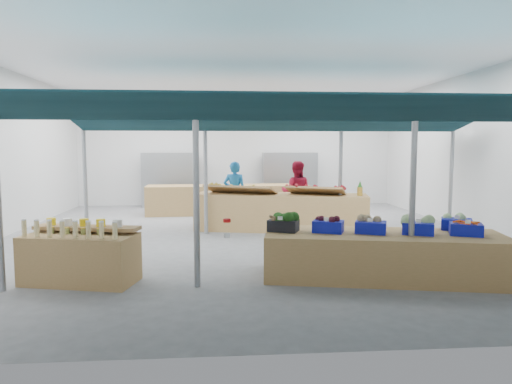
# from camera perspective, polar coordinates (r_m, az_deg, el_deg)

# --- Properties ---
(floor) EXTENTS (13.00, 13.00, 0.00)m
(floor) POSITION_cam_1_polar(r_m,az_deg,el_deg) (11.40, -1.26, -5.62)
(floor) COLOR slate
(floor) RESTS_ON ground
(hall) EXTENTS (13.00, 13.00, 13.00)m
(hall) POSITION_cam_1_polar(r_m,az_deg,el_deg) (12.62, -1.65, 7.53)
(hall) COLOR silver
(hall) RESTS_ON ground
(pole_grid) EXTENTS (10.00, 4.60, 3.00)m
(pole_grid) POSITION_cam_1_polar(r_m,az_deg,el_deg) (9.52, 3.83, 3.15)
(pole_grid) COLOR gray
(pole_grid) RESTS_ON floor
(awnings) EXTENTS (9.50, 7.08, 0.30)m
(awnings) POSITION_cam_1_polar(r_m,az_deg,el_deg) (9.53, 3.86, 8.98)
(awnings) COLOR #0A242D
(awnings) RESTS_ON pole_grid
(back_shelving_left) EXTENTS (2.00, 0.50, 2.00)m
(back_shelving_left) POSITION_cam_1_polar(r_m,az_deg,el_deg) (17.31, -10.68, 1.46)
(back_shelving_left) COLOR #B23F33
(back_shelving_left) RESTS_ON floor
(back_shelving_right) EXTENTS (2.00, 0.50, 2.00)m
(back_shelving_right) POSITION_cam_1_polar(r_m,az_deg,el_deg) (17.40, 4.22, 1.56)
(back_shelving_right) COLOR #B23F33
(back_shelving_right) RESTS_ON floor
(bottle_shelf) EXTENTS (1.93, 1.43, 1.08)m
(bottle_shelf) POSITION_cam_1_polar(r_m,az_deg,el_deg) (8.08, -20.99, -7.49)
(bottle_shelf) COLOR olive
(bottle_shelf) RESTS_ON floor
(veg_counter) EXTENTS (4.13, 2.07, 0.77)m
(veg_counter) POSITION_cam_1_polar(r_m,az_deg,el_deg) (8.10, 15.63, -7.67)
(veg_counter) COLOR olive
(veg_counter) RESTS_ON floor
(fruit_counter) EXTENTS (4.67, 2.00, 0.97)m
(fruit_counter) POSITION_cam_1_polar(r_m,az_deg,el_deg) (12.25, 3.12, -2.53)
(fruit_counter) COLOR olive
(fruit_counter) RESTS_ON floor
(far_counter) EXTENTS (5.40, 1.30, 0.96)m
(far_counter) POSITION_cam_1_polar(r_m,az_deg,el_deg) (15.31, -3.54, -0.93)
(far_counter) COLOR olive
(far_counter) RESTS_ON floor
(crate_stack) EXTENTS (0.62, 0.50, 0.64)m
(crate_stack) POSITION_cam_1_polar(r_m,az_deg,el_deg) (8.06, 18.97, -8.31)
(crate_stack) COLOR #0E159F
(crate_stack) RESTS_ON floor
(vendor_left) EXTENTS (0.74, 0.56, 1.82)m
(vendor_left) POSITION_cam_1_polar(r_m,az_deg,el_deg) (13.19, -2.68, -0.10)
(vendor_left) COLOR #1A69AC
(vendor_left) RESTS_ON floor
(vendor_right) EXTENTS (1.01, 0.86, 1.82)m
(vendor_right) POSITION_cam_1_polar(r_m,az_deg,el_deg) (13.37, 5.06, -0.04)
(vendor_right) COLOR maroon
(vendor_right) RESTS_ON floor
(crate_broccoli) EXTENTS (0.60, 0.52, 0.35)m
(crate_broccoli) POSITION_cam_1_polar(r_m,az_deg,el_deg) (7.92, 3.44, -3.78)
(crate_broccoli) COLOR black
(crate_broccoli) RESTS_ON veg_counter
(crate_beets) EXTENTS (0.60, 0.52, 0.29)m
(crate_beets) POSITION_cam_1_polar(r_m,az_deg,el_deg) (7.91, 9.02, -4.02)
(crate_beets) COLOR #0E159F
(crate_beets) RESTS_ON veg_counter
(crate_celeriac) EXTENTS (0.60, 0.52, 0.31)m
(crate_celeriac) POSITION_cam_1_polar(r_m,az_deg,el_deg) (7.97, 14.16, -3.97)
(crate_celeriac) COLOR #0E159F
(crate_celeriac) RESTS_ON veg_counter
(crate_cabbage) EXTENTS (0.60, 0.52, 0.35)m
(crate_cabbage) POSITION_cam_1_polar(r_m,az_deg,el_deg) (8.10, 19.58, -3.87)
(crate_cabbage) COLOR #0E159F
(crate_cabbage) RESTS_ON veg_counter
(crate_carrots) EXTENTS (0.60, 0.52, 0.29)m
(crate_carrots) POSITION_cam_1_polar(r_m,az_deg,el_deg) (8.31, 24.75, -4.16)
(crate_carrots) COLOR #0E159F
(crate_carrots) RESTS_ON veg_counter
(sparrow) EXTENTS (0.12, 0.09, 0.11)m
(sparrow) POSITION_cam_1_polar(r_m,az_deg,el_deg) (7.78, 2.11, -3.27)
(sparrow) COLOR brown
(sparrow) RESTS_ON crate_broccoli
(pole_ribbon) EXTENTS (0.12, 0.12, 0.28)m
(pole_ribbon) POSITION_cam_1_polar(r_m,az_deg,el_deg) (7.00, -3.66, -3.75)
(pole_ribbon) COLOR red
(pole_ribbon) RESTS_ON pole_grid
(apple_heap_yellow) EXTENTS (2.02, 1.41, 0.27)m
(apple_heap_yellow) POSITION_cam_1_polar(r_m,az_deg,el_deg) (12.20, -1.98, 0.53)
(apple_heap_yellow) COLOR #997247
(apple_heap_yellow) RESTS_ON fruit_counter
(apple_heap_red) EXTENTS (1.65, 1.25, 0.27)m
(apple_heap_red) POSITION_cam_1_polar(r_m,az_deg,el_deg) (12.03, 7.47, 0.41)
(apple_heap_red) COLOR #997247
(apple_heap_red) RESTS_ON fruit_counter
(pineapple) EXTENTS (0.14, 0.14, 0.39)m
(pineapple) POSITION_cam_1_polar(r_m,az_deg,el_deg) (12.09, 12.86, 0.42)
(pineapple) COLOR #8C6019
(pineapple) RESTS_ON fruit_counter
(crate_extra) EXTENTS (0.60, 0.54, 0.32)m
(crate_extra) POSITION_cam_1_polar(r_m,az_deg,el_deg) (8.77, 23.78, -3.40)
(crate_extra) COLOR #0E159F
(crate_extra) RESTS_ON veg_counter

